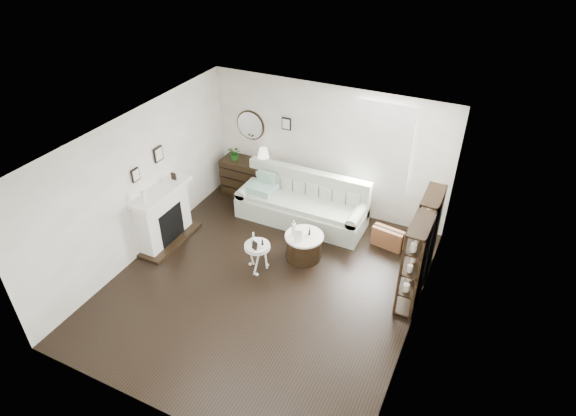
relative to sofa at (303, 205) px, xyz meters
The scene contains 18 objects.
room 1.70m from the sofa, 32.91° to the left, with size 5.50×5.50×5.50m.
fireplace 2.75m from the sofa, 139.58° to the right, with size 0.50×1.40×1.84m.
shelf_unit_far 2.65m from the sofa, 11.74° to the right, with size 0.30×0.80×1.60m.
shelf_unit_near 2.96m from the sofa, 29.25° to the right, with size 0.30×0.80×1.60m.
sofa is the anchor object (origin of this frame).
quilt 0.90m from the sofa, behind, with size 0.55×0.45×0.14m, color #25886E.
suitcase 1.84m from the sofa, ahead, with size 0.60×0.20×0.40m, color brown.
dresser 1.51m from the sofa, 165.02° to the left, with size 1.23×0.53×0.82m.
table_lamp 1.35m from the sofa, 160.42° to the left, with size 0.25×0.25×0.40m, color #F7E6D0, non-canonical shape.
potted_plant 1.91m from the sofa, 169.14° to the left, with size 0.29×0.25×0.33m, color #1B4F16.
drum_table 1.23m from the sofa, 64.63° to the right, with size 0.71×0.71×0.49m.
pedestal_table 1.80m from the sofa, 92.40° to the right, with size 0.46×0.46×0.56m.
eiffel_drum 1.24m from the sofa, 60.29° to the right, with size 0.11×0.11×0.19m, color black, non-canonical shape.
bottle_drum 1.28m from the sofa, 73.65° to the right, with size 0.08×0.08×0.33m, color silver.
card_frame_drum 1.39m from the sofa, 69.67° to the right, with size 0.15×0.01×0.20m, color white.
eiffel_ped 1.78m from the sofa, 89.51° to the right, with size 0.10×0.10×0.17m, color black, non-canonical shape.
flask_ped 1.80m from the sofa, 95.02° to the right, with size 0.12×0.12×0.23m, color silver, non-canonical shape.
card_frame_ped 1.93m from the sofa, 91.65° to the right, with size 0.11×0.01×0.15m, color black.
Camera 1 is at (3.04, -5.43, 5.75)m, focal length 30.00 mm.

